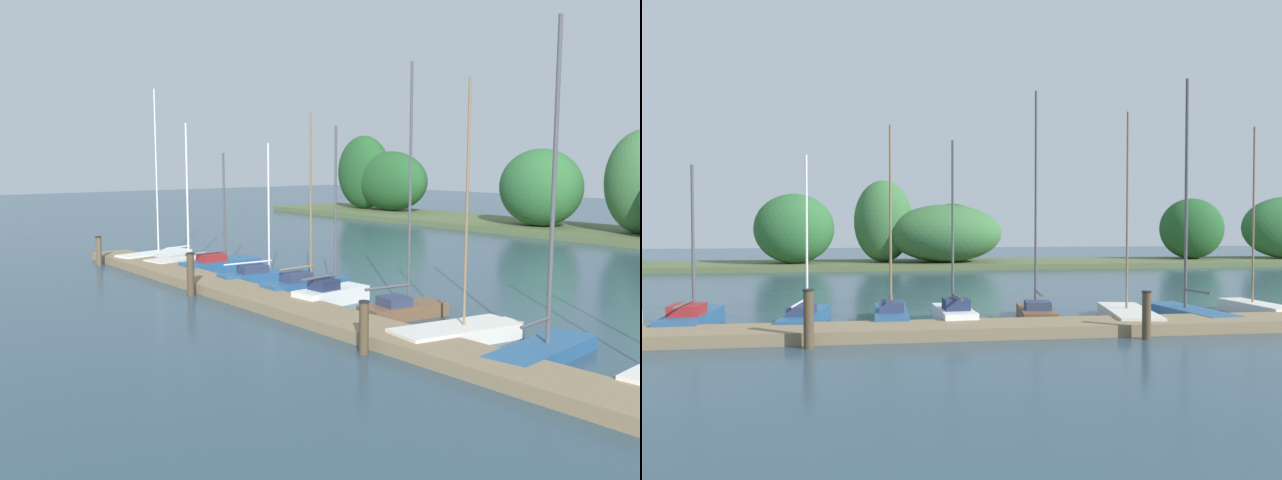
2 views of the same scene
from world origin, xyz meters
TOP-DOWN VIEW (x-y plane):
  - dock_pier at (0.00, 13.74)m, footprint 30.72×1.80m
  - sailboat_0 at (-13.04, 15.18)m, footprint 1.86×4.02m
  - sailboat_1 at (-10.83, 15.64)m, footprint 1.97×3.88m
  - sailboat_2 at (-8.49, 16.12)m, footprint 1.31×3.72m
  - sailboat_3 at (-4.99, 16.09)m, footprint 1.27×3.96m
  - sailboat_4 at (-2.27, 16.13)m, footprint 1.07×3.63m
  - sailboat_5 at (-0.24, 15.67)m, footprint 1.24×2.95m
  - sailboat_6 at (2.67, 16.20)m, footprint 1.49×3.06m
  - sailboat_7 at (5.60, 15.37)m, footprint 1.97×4.08m
  - sailboat_8 at (7.95, 15.76)m, footprint 1.59×4.13m
  - mooring_piling_0 at (-13.34, 12.45)m, footprint 0.28×0.28m
  - mooring_piling_1 at (-4.45, 12.50)m, footprint 0.30×0.30m
  - mooring_piling_2 at (4.89, 12.48)m, footprint 0.28×0.28m

SIDE VIEW (x-z plane):
  - dock_pier at x=0.00m, z-range 0.00..0.35m
  - sailboat_7 at x=5.60m, z-range -3.25..3.78m
  - sailboat_1 at x=-10.83m, z-range -2.97..3.54m
  - sailboat_0 at x=-13.04m, z-range -3.78..4.40m
  - sailboat_3 at x=-4.99m, z-range -2.45..3.07m
  - sailboat_2 at x=-8.49m, z-range -2.25..2.91m
  - sailboat_4 at x=-2.27m, z-range -2.92..3.63m
  - sailboat_6 at x=2.67m, z-range -3.54..4.28m
  - sailboat_5 at x=-0.24m, z-range -2.62..3.39m
  - sailboat_8 at x=7.95m, z-range -3.76..4.55m
  - mooring_piling_0 at x=-13.34m, z-range 0.01..1.35m
  - mooring_piling_2 at x=4.89m, z-range 0.01..1.38m
  - mooring_piling_1 at x=-4.45m, z-range 0.01..1.57m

